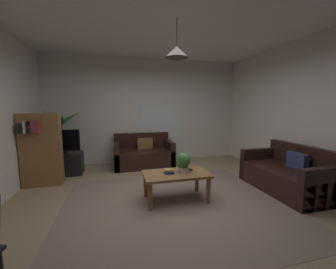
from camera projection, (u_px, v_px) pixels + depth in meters
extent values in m
cube|color=#9E8466|center=(173.00, 201.00, 3.38)|extent=(5.25, 5.21, 0.02)
cube|color=gray|center=(176.00, 206.00, 3.18)|extent=(3.41, 2.87, 0.01)
cube|color=silver|center=(147.00, 111.00, 5.71)|extent=(5.37, 0.06, 2.81)
cube|color=silver|center=(310.00, 113.00, 3.84)|extent=(0.06, 5.21, 2.81)
cube|color=white|center=(173.00, 17.00, 2.99)|extent=(5.25, 5.21, 0.02)
cube|color=white|center=(161.00, 121.00, 5.82)|extent=(1.18, 0.01, 0.91)
cube|color=black|center=(144.00, 158.00, 5.29)|extent=(1.47, 0.86, 0.42)
cube|color=black|center=(142.00, 140.00, 5.59)|extent=(1.47, 0.12, 0.40)
cube|color=black|center=(117.00, 155.00, 5.11)|extent=(0.12, 0.86, 0.64)
cube|color=black|center=(169.00, 152.00, 5.44)|extent=(0.12, 0.86, 0.64)
cube|color=brown|center=(145.00, 143.00, 5.44)|extent=(0.41, 0.16, 0.28)
cube|color=black|center=(285.00, 179.00, 3.75)|extent=(0.86, 1.54, 0.42)
cube|color=black|center=(303.00, 156.00, 3.78)|extent=(0.12, 1.54, 0.40)
cube|color=black|center=(259.00, 163.00, 4.41)|extent=(0.86, 0.12, 0.64)
cube|color=black|center=(323.00, 188.00, 3.05)|extent=(0.86, 0.12, 0.64)
cube|color=navy|center=(297.00, 161.00, 3.70)|extent=(0.14, 0.41, 0.28)
cube|color=olive|center=(176.00, 174.00, 3.33)|extent=(1.05, 0.59, 0.04)
cylinder|color=olive|center=(150.00, 197.00, 3.02)|extent=(0.07, 0.07, 0.42)
cylinder|color=olive|center=(208.00, 190.00, 3.25)|extent=(0.07, 0.07, 0.42)
cylinder|color=olive|center=(146.00, 185.00, 3.48)|extent=(0.07, 0.07, 0.42)
cylinder|color=olive|center=(197.00, 180.00, 3.70)|extent=(0.07, 0.07, 0.42)
cube|color=#2D4C8C|center=(169.00, 173.00, 3.29)|extent=(0.15, 0.14, 0.03)
cube|color=#2D4C8C|center=(170.00, 171.00, 3.29)|extent=(0.13, 0.13, 0.02)
cube|color=gold|center=(169.00, 170.00, 3.29)|extent=(0.15, 0.11, 0.02)
cube|color=black|center=(188.00, 169.00, 3.50)|extent=(0.11, 0.17, 0.02)
cylinder|color=beige|center=(184.00, 170.00, 3.37)|extent=(0.18, 0.18, 0.08)
sphere|color=#3D7F3D|center=(183.00, 163.00, 3.37)|extent=(0.21, 0.21, 0.21)
sphere|color=#3D7F3D|center=(184.00, 159.00, 3.32)|extent=(0.22, 0.22, 0.22)
cube|color=black|center=(61.00, 164.00, 4.61)|extent=(0.90, 0.44, 0.50)
cube|color=black|center=(59.00, 140.00, 4.52)|extent=(0.84, 0.05, 0.47)
cube|color=black|center=(59.00, 141.00, 4.49)|extent=(0.80, 0.00, 0.43)
cube|color=black|center=(60.00, 152.00, 4.56)|extent=(0.24, 0.16, 0.04)
cylinder|color=beige|center=(64.00, 162.00, 5.11)|extent=(0.32, 0.32, 0.30)
cylinder|color=brown|center=(62.00, 139.00, 5.03)|extent=(0.05, 0.05, 0.86)
cone|color=#3D7F3D|center=(72.00, 117.00, 5.01)|extent=(0.53, 0.11, 0.34)
cone|color=#3D7F3D|center=(65.00, 119.00, 5.13)|extent=(0.19, 0.37, 0.25)
cone|color=#3D7F3D|center=(58.00, 118.00, 5.07)|extent=(0.27, 0.36, 0.32)
cone|color=#3D7F3D|center=(51.00, 116.00, 4.93)|extent=(0.49, 0.17, 0.37)
cone|color=#3D7F3D|center=(52.00, 120.00, 4.73)|extent=(0.31, 0.50, 0.32)
cone|color=#3D7F3D|center=(62.00, 119.00, 4.78)|extent=(0.21, 0.48, 0.32)
cube|color=olive|center=(41.00, 150.00, 3.93)|extent=(0.70, 0.22, 1.40)
cube|color=black|center=(20.00, 128.00, 3.68)|extent=(0.04, 0.16, 0.18)
cube|color=black|center=(23.00, 128.00, 3.70)|extent=(0.04, 0.16, 0.17)
cube|color=beige|center=(26.00, 127.00, 3.71)|extent=(0.04, 0.16, 0.22)
cube|color=black|center=(28.00, 127.00, 3.72)|extent=(0.03, 0.16, 0.21)
cube|color=black|center=(31.00, 128.00, 3.73)|extent=(0.03, 0.16, 0.17)
cube|color=#B22D2D|center=(33.00, 127.00, 3.74)|extent=(0.05, 0.16, 0.23)
cube|color=#72387F|center=(36.00, 126.00, 3.75)|extent=(0.03, 0.16, 0.23)
cube|color=#B22D2D|center=(39.00, 127.00, 3.76)|extent=(0.03, 0.16, 0.22)
cylinder|color=black|center=(177.00, 32.00, 3.04)|extent=(0.01, 0.01, 0.40)
cone|color=#4C4742|center=(177.00, 52.00, 3.08)|extent=(0.35, 0.35, 0.16)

